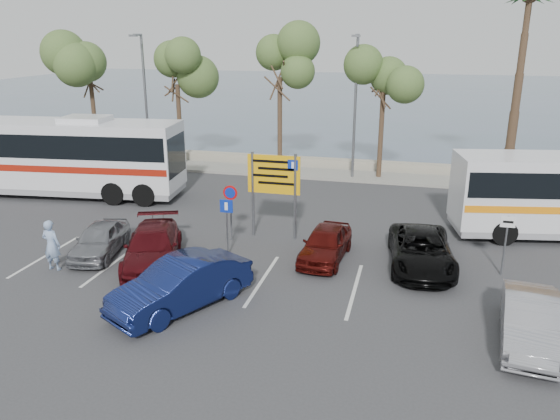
% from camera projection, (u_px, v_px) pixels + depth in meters
% --- Properties ---
extents(ground, '(120.00, 120.00, 0.00)m').
position_uv_depth(ground, '(226.00, 264.00, 20.28)').
color(ground, '#363639').
rests_on(ground, ground).
extents(kerb_strip, '(44.00, 2.40, 0.15)m').
position_uv_depth(kerb_strip, '(304.00, 173.00, 33.16)').
color(kerb_strip, gray).
rests_on(kerb_strip, ground).
extents(seawall, '(48.00, 0.80, 0.60)m').
position_uv_depth(seawall, '(310.00, 162.00, 34.94)').
color(seawall, gray).
rests_on(seawall, ground).
extents(sea, '(140.00, 140.00, 0.00)m').
position_uv_depth(sea, '(372.00, 95.00, 75.59)').
color(sea, '#445F6E').
rests_on(sea, ground).
extents(tree_far_left, '(3.20, 3.20, 7.60)m').
position_uv_depth(tree_far_left, '(89.00, 64.00, 34.52)').
color(tree_far_left, '#382619').
rests_on(tree_far_left, kerb_strip).
extents(tree_left, '(3.20, 3.20, 7.20)m').
position_uv_depth(tree_left, '(177.00, 71.00, 33.21)').
color(tree_left, '#382619').
rests_on(tree_left, kerb_strip).
extents(tree_mid, '(3.20, 3.20, 8.00)m').
position_uv_depth(tree_mid, '(280.00, 61.00, 31.49)').
color(tree_mid, '#382619').
rests_on(tree_mid, kerb_strip).
extents(tree_right, '(3.20, 3.20, 7.40)m').
position_uv_depth(tree_right, '(385.00, 71.00, 30.23)').
color(tree_right, '#382619').
rests_on(tree_right, kerb_strip).
extents(street_lamp_left, '(0.45, 1.15, 8.01)m').
position_uv_depth(street_lamp_left, '(145.00, 94.00, 33.67)').
color(street_lamp_left, slate).
rests_on(street_lamp_left, kerb_strip).
extents(street_lamp_right, '(0.45, 1.15, 8.01)m').
position_uv_depth(street_lamp_right, '(355.00, 100.00, 30.62)').
color(street_lamp_right, slate).
rests_on(street_lamp_right, kerb_strip).
extents(direction_sign, '(2.20, 0.12, 3.60)m').
position_uv_depth(direction_sign, '(274.00, 181.00, 22.24)').
color(direction_sign, slate).
rests_on(direction_sign, ground).
extents(sign_no_stop, '(0.60, 0.08, 2.35)m').
position_uv_depth(sign_no_stop, '(231.00, 204.00, 22.13)').
color(sign_no_stop, slate).
rests_on(sign_no_stop, ground).
extents(sign_parking, '(0.50, 0.07, 2.25)m').
position_uv_depth(sign_parking, '(227.00, 219.00, 20.61)').
color(sign_parking, slate).
rests_on(sign_parking, ground).
extents(sign_taxi, '(0.50, 0.07, 2.20)m').
position_uv_depth(sign_taxi, '(506.00, 237.00, 18.92)').
color(sign_taxi, slate).
rests_on(sign_taxi, ground).
extents(lane_markings, '(12.02, 4.20, 0.01)m').
position_uv_depth(lane_markings, '(187.00, 271.00, 19.63)').
color(lane_markings, silver).
rests_on(lane_markings, ground).
extents(coach_bus_left, '(13.65, 4.29, 4.18)m').
position_uv_depth(coach_bus_left, '(53.00, 159.00, 28.44)').
color(coach_bus_left, silver).
rests_on(coach_bus_left, ground).
extents(car_silver_a, '(2.16, 3.88, 1.25)m').
position_uv_depth(car_silver_a, '(100.00, 239.00, 20.96)').
color(car_silver_a, gray).
rests_on(car_silver_a, ground).
extents(car_blue, '(3.69, 4.89, 1.54)m').
position_uv_depth(car_blue, '(181.00, 284.00, 16.86)').
color(car_blue, '#101B4E').
rests_on(car_blue, ground).
extents(car_maroon, '(3.42, 5.07, 1.36)m').
position_uv_depth(car_maroon, '(153.00, 247.00, 20.07)').
color(car_maroon, '#4C0C11').
rests_on(car_maroon, ground).
extents(car_red, '(1.78, 3.86, 1.28)m').
position_uv_depth(car_red, '(326.00, 243.00, 20.51)').
color(car_red, '#4D0D0B').
rests_on(car_red, ground).
extents(suv_black, '(2.63, 4.95, 1.32)m').
position_uv_depth(suv_black, '(421.00, 250.00, 19.82)').
color(suv_black, black).
rests_on(suv_black, ground).
extents(car_silver_b, '(1.88, 4.22, 1.35)m').
position_uv_depth(car_silver_b, '(530.00, 321.00, 14.89)').
color(car_silver_b, '#9B9AA0').
rests_on(car_silver_b, ground).
extents(pedestrian_near, '(0.70, 0.47, 1.89)m').
position_uv_depth(pedestrian_near, '(52.00, 245.00, 19.52)').
color(pedestrian_near, '#8AA4C9').
rests_on(pedestrian_near, ground).
extents(pedestrian_far, '(0.71, 0.90, 1.82)m').
position_uv_depth(pedestrian_far, '(518.00, 211.00, 23.41)').
color(pedestrian_far, '#323A4B').
rests_on(pedestrian_far, ground).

